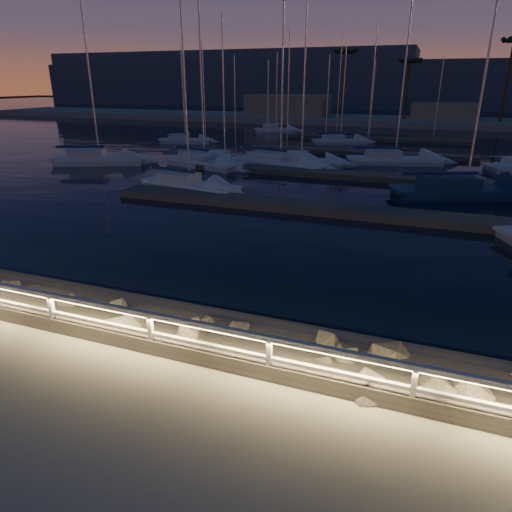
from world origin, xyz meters
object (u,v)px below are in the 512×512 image
(sailboat_a, at_px, (97,159))
(sailboat_k, at_px, (392,159))
(sailboat_m, at_px, (275,129))
(sailboat_n, at_px, (339,140))
(guard_rail, at_px, (113,316))
(sailboat_b, at_px, (188,184))
(sailboat_i, at_px, (184,140))
(sailboat_e, at_px, (203,161))
(sailboat_f, at_px, (223,160))
(sailboat_j, at_px, (299,161))
(sailboat_g, at_px, (278,162))
(sailboat_c, at_px, (462,190))

(sailboat_a, height_order, sailboat_k, sailboat_k)
(sailboat_m, bearing_deg, sailboat_n, -59.83)
(sailboat_a, bearing_deg, guard_rail, -74.12)
(sailboat_a, xyz_separation_m, sailboat_b, (12.24, -6.23, -0.06))
(sailboat_i, bearing_deg, sailboat_e, -74.68)
(sailboat_b, height_order, sailboat_i, sailboat_b)
(sailboat_b, distance_m, sailboat_f, 10.08)
(sailboat_j, xyz_separation_m, sailboat_m, (-10.58, 25.29, -0.03))
(sailboat_e, height_order, sailboat_m, sailboat_e)
(sailboat_j, bearing_deg, sailboat_e, -167.71)
(sailboat_g, height_order, sailboat_k, sailboat_g)
(sailboat_e, height_order, sailboat_k, sailboat_k)
(sailboat_b, relative_size, sailboat_k, 0.86)
(sailboat_m, height_order, sailboat_n, sailboat_n)
(sailboat_g, xyz_separation_m, sailboat_m, (-9.08, 26.35, -0.05))
(sailboat_e, height_order, sailboat_i, sailboat_e)
(sailboat_b, height_order, sailboat_g, sailboat_g)
(sailboat_f, height_order, sailboat_m, sailboat_f)
(sailboat_c, bearing_deg, sailboat_m, 102.58)
(sailboat_b, xyz_separation_m, sailboat_g, (2.88, 10.43, 0.03))
(sailboat_c, relative_size, sailboat_i, 1.49)
(guard_rail, relative_size, sailboat_m, 4.23)
(sailboat_a, bearing_deg, sailboat_i, 66.20)
(sailboat_e, bearing_deg, sailboat_j, 40.19)
(sailboat_j, bearing_deg, guard_rail, -94.22)
(guard_rail, bearing_deg, sailboat_n, 94.01)
(sailboat_f, xyz_separation_m, sailboat_m, (-4.24, 26.89, -0.01))
(sailboat_b, height_order, sailboat_e, sailboat_e)
(sailboat_g, bearing_deg, sailboat_a, -151.49)
(sailboat_b, relative_size, sailboat_f, 1.01)
(sailboat_a, relative_size, sailboat_k, 0.97)
(sailboat_f, bearing_deg, sailboat_a, -178.35)
(sailboat_j, bearing_deg, sailboat_f, -176.81)
(sailboat_c, distance_m, sailboat_j, 14.34)
(sailboat_g, relative_size, sailboat_j, 1.16)
(sailboat_f, xyz_separation_m, sailboat_j, (6.34, 1.60, 0.01))
(sailboat_b, bearing_deg, sailboat_c, 25.02)
(sailboat_b, bearing_deg, sailboat_n, 90.74)
(sailboat_c, relative_size, sailboat_j, 1.24)
(sailboat_e, relative_size, sailboat_i, 1.22)
(sailboat_m, bearing_deg, sailboat_k, -68.85)
(guard_rail, relative_size, sailboat_f, 3.72)
(sailboat_f, bearing_deg, guard_rail, -88.58)
(sailboat_b, bearing_deg, sailboat_k, 63.34)
(sailboat_b, xyz_separation_m, sailboat_i, (-12.20, 21.52, -0.02))
(sailboat_i, bearing_deg, sailboat_g, -55.59)
(sailboat_a, relative_size, sailboat_b, 1.12)
(sailboat_j, relative_size, sailboat_m, 1.20)
(sailboat_g, bearing_deg, sailboat_j, 48.05)
(guard_rail, bearing_deg, sailboat_i, 116.85)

